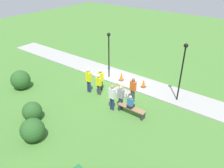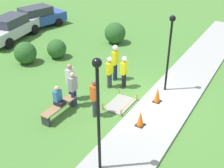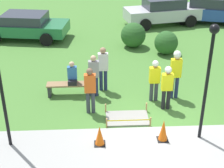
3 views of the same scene
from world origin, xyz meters
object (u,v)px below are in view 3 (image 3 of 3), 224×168
worker_supervisor (155,77)px  parked_car_blue (207,9)px  traffic_cone_near_patch (100,136)px  traffic_cone_far_patch (163,130)px  park_bench (71,87)px  parked_car_green (25,25)px  worker_assistant (167,84)px  lamppost_near (209,67)px  worker_trainee (176,70)px  person_seated_on_bench (72,75)px  parked_car_silver (163,11)px  bystander_in_orange_shirt (90,88)px  bystander_in_gray_shirt (103,66)px  bystander_in_white_shirt (94,73)px

worker_supervisor → parked_car_blue: 11.00m
traffic_cone_near_patch → traffic_cone_far_patch: 1.98m
park_bench → parked_car_green: 7.30m
worker_assistant → lamppost_near: lamppost_near is taller
park_bench → worker_trainee: worker_trainee is taller
park_bench → lamppost_near: 5.70m
worker_assistant → lamppost_near: 2.57m
person_seated_on_bench → parked_car_silver: 10.22m
worker_supervisor → bystander_in_orange_shirt: 2.51m
bystander_in_gray_shirt → parked_car_blue: (6.85, 8.89, -0.24)m
worker_supervisor → park_bench: bearing=169.5°
traffic_cone_far_patch → lamppost_near: 2.41m
bystander_in_orange_shirt → parked_car_blue: (7.35, 10.58, -0.18)m
lamppost_near → parked_car_green: (-7.09, 9.84, -1.79)m
traffic_cone_near_patch → parked_car_blue: size_ratio=0.13×
parked_car_green → bystander_in_gray_shirt: bearing=-48.2°
bystander_in_orange_shirt → bystander_in_white_shirt: bearing=84.1°
worker_supervisor → traffic_cone_far_patch: bearing=-92.8°
worker_supervisor → bystander_in_white_shirt: (-2.26, 0.48, -0.01)m
traffic_cone_near_patch → worker_assistant: bearing=41.1°
parked_car_blue → person_seated_on_bench: bearing=-116.9°
bystander_in_gray_shirt → lamppost_near: lamppost_near is taller
parked_car_blue → parked_car_green: bearing=-152.7°
worker_supervisor → bystander_in_orange_shirt: (-2.39, -0.76, 0.02)m
bystander_in_white_shirt → parked_car_blue: (7.22, 9.34, -0.15)m
traffic_cone_far_patch → parked_car_green: bearing=120.7°
worker_assistant → lamppost_near: size_ratio=0.46×
park_bench → parked_car_blue: bearing=48.7°
traffic_cone_near_patch → lamppost_near: lamppost_near is taller
parked_car_green → worker_trainee: bearing=-37.4°
worker_supervisor → worker_assistant: 0.72m
parked_car_silver → person_seated_on_bench: bearing=-131.9°
traffic_cone_far_patch → parked_car_blue: (5.09, 12.47, 0.36)m
parked_car_silver → parked_car_green: 8.41m
lamppost_near → parked_car_blue: 13.09m
worker_supervisor → bystander_in_orange_shirt: size_ratio=0.95×
worker_assistant → lamppost_near: (0.72, -1.93, 1.54)m
traffic_cone_far_patch → parked_car_green: size_ratio=0.15×
worker_trainee → bystander_in_gray_shirt: 2.81m
traffic_cone_far_patch → worker_supervisor: 2.70m
park_bench → bystander_in_gray_shirt: (1.27, 0.34, 0.70)m
worker_assistant → worker_supervisor: bearing=118.6°
worker_assistant → parked_car_silver: size_ratio=0.34×
worker_supervisor → traffic_cone_near_patch: bearing=-127.3°
lamppost_near → bystander_in_gray_shirt: bearing=130.2°
park_bench → person_seated_on_bench: 0.50m
parked_car_green → worker_assistant: bearing=-42.5°
bystander_in_gray_shirt → bystander_in_white_shirt: bearing=-129.9°
traffic_cone_far_patch → lamppost_near: size_ratio=0.19×
worker_trainee → worker_supervisor: bearing=-168.7°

